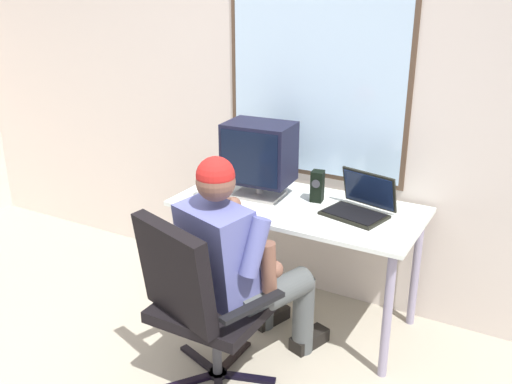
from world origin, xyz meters
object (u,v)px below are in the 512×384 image
object	(u,v)px
laptop	(361,203)
office_chair	(198,295)
wine_glass	(204,184)
crt_monitor	(259,154)
desk	(298,219)
person_seated	(239,260)
desk_speaker	(317,186)

from	to	relation	value
laptop	office_chair	bearing A→B (deg)	-120.17
office_chair	wine_glass	distance (m)	0.81
wine_glass	crt_monitor	bearing A→B (deg)	34.25
desk	laptop	distance (m)	0.39
desk	person_seated	bearing A→B (deg)	-97.42
wine_glass	laptop	bearing A→B (deg)	14.26
desk	laptop	world-z (taller)	laptop
crt_monitor	desk_speaker	distance (m)	0.39
person_seated	desk_speaker	size ratio (longest dim) A/B	6.53
wine_glass	desk	bearing A→B (deg)	17.66
person_seated	wine_glass	size ratio (longest dim) A/B	9.51
desk	laptop	bearing A→B (deg)	8.96
desk	wine_glass	distance (m)	0.59
wine_glass	desk_speaker	world-z (taller)	desk_speaker
desk_speaker	office_chair	bearing A→B (deg)	-103.45
crt_monitor	laptop	size ratio (longest dim) A/B	1.15
office_chair	person_seated	size ratio (longest dim) A/B	0.78
crt_monitor	laptop	bearing A→B (deg)	3.99
person_seated	wine_glass	distance (m)	0.64
desk	person_seated	xyz separation A→B (m)	(-0.07, -0.55, -0.03)
person_seated	desk	bearing A→B (deg)	82.58
office_chair	crt_monitor	xyz separation A→B (m)	(-0.12, 0.83, 0.49)
wine_glass	desk_speaker	bearing A→B (deg)	24.49
person_seated	laptop	distance (m)	0.77
person_seated	laptop	size ratio (longest dim) A/B	3.11
person_seated	crt_monitor	size ratio (longest dim) A/B	2.70
crt_monitor	wine_glass	xyz separation A→B (m)	(-0.27, -0.18, -0.18)
crt_monitor	laptop	distance (m)	0.66
person_seated	crt_monitor	distance (m)	0.71
office_chair	desk_speaker	bearing A→B (deg)	76.55
person_seated	office_chair	bearing A→B (deg)	-106.47
laptop	wine_glass	xyz separation A→B (m)	(-0.89, -0.23, 0.03)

